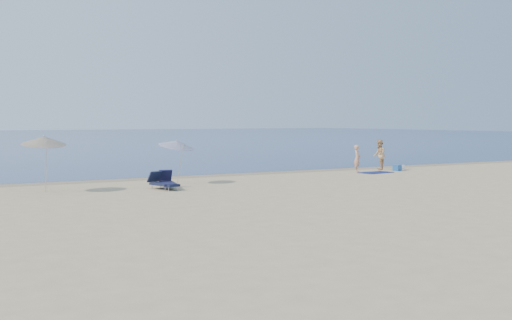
# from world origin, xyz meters

# --- Properties ---
(sea) EXTENTS (240.00, 160.00, 0.01)m
(sea) POSITION_xyz_m (0.00, 100.00, 0.00)
(sea) COLOR #0D1F4F
(sea) RESTS_ON ground
(wet_sand_strip) EXTENTS (240.00, 1.60, 0.00)m
(wet_sand_strip) POSITION_xyz_m (0.00, 19.40, 0.00)
(wet_sand_strip) COLOR #847254
(wet_sand_strip) RESTS_ON ground
(person_left) EXTENTS (0.65, 0.67, 1.55)m
(person_left) POSITION_xyz_m (4.20, 17.40, 0.78)
(person_left) COLOR tan
(person_left) RESTS_ON ground
(person_right) EXTENTS (1.08, 1.11, 1.80)m
(person_right) POSITION_xyz_m (6.37, 18.02, 0.90)
(person_right) COLOR tan
(person_right) RESTS_ON ground
(beach_towel) EXTENTS (2.05, 1.33, 0.03)m
(beach_towel) POSITION_xyz_m (4.76, 16.43, 0.02)
(beach_towel) COLOR #0F184C
(beach_towel) RESTS_ON ground
(white_bag) EXTENTS (0.38, 0.34, 0.29)m
(white_bag) POSITION_xyz_m (7.37, 17.21, 0.15)
(white_bag) COLOR white
(white_bag) RESTS_ON ground
(blue_cooler) EXTENTS (0.59, 0.51, 0.35)m
(blue_cooler) POSITION_xyz_m (6.81, 16.94, 0.18)
(blue_cooler) COLOR #1D529F
(blue_cooler) RESTS_ON ground
(umbrella_near) EXTENTS (2.22, 2.23, 2.23)m
(umbrella_near) POSITION_xyz_m (-7.32, 16.44, 1.87)
(umbrella_near) COLOR silver
(umbrella_near) RESTS_ON ground
(umbrella_far) EXTENTS (1.84, 1.88, 2.48)m
(umbrella_far) POSITION_xyz_m (-13.44, 15.97, 2.13)
(umbrella_far) COLOR silver
(umbrella_far) RESTS_ON ground
(lounger_left) EXTENTS (0.93, 1.79, 0.75)m
(lounger_left) POSITION_xyz_m (-8.86, 14.34, 0.27)
(lounger_left) COLOR #121832
(lounger_left) RESTS_ON ground
(lounger_right) EXTENTS (0.96, 1.87, 0.79)m
(lounger_right) POSITION_xyz_m (-8.58, 14.46, 0.29)
(lounger_right) COLOR #141638
(lounger_right) RESTS_ON ground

